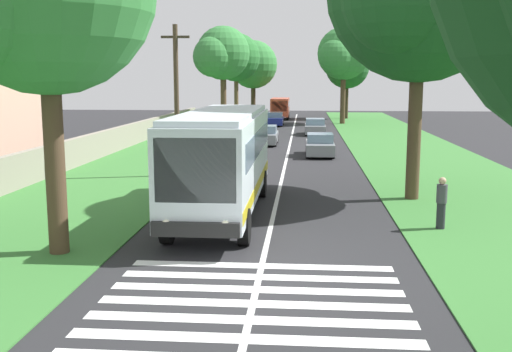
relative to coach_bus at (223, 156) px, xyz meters
The scene contains 19 objects.
ground 8.07m from the coach_bus, 166.62° to the right, with size 160.00×160.00×0.00m, color #262628.
grass_verge_left 10.03m from the coach_bus, 40.74° to the left, with size 120.00×8.00×0.04m, color #387533.
grass_verge_right 12.64m from the coach_bus, 53.39° to the right, with size 120.00×8.00×0.04m, color #387533.
centre_line 7.94m from the coach_bus, 13.62° to the right, with size 110.00×0.16×0.01m, color silver.
coach_bus is the anchor object (origin of this frame).
zebra_crossing 9.04m from the coach_bus, 168.17° to the right, with size 5.85×6.80×0.01m.
trailing_car_0 17.74m from the coach_bus, 12.64° to the right, with size 4.30×1.78×1.43m.
trailing_car_1 23.64m from the coach_bus, ahead, with size 4.30×1.78×1.43m.
trailing_car_2 32.22m from the coach_bus, ahead, with size 4.30×1.78×1.43m.
trailing_car_3 41.89m from the coach_bus, ahead, with size 4.30×1.78×1.43m.
trailing_minibus_0 52.26m from the coach_bus, ahead, with size 6.00×2.14×2.53m.
roadside_tree_left_0 53.35m from the coach_bus, ahead, with size 6.77×5.82×9.44m.
roadside_tree_left_1 42.90m from the coach_bus, ahead, with size 5.90×5.01×9.52m.
roadside_tree_left_2 34.93m from the coach_bus, ahead, with size 6.19×4.98×9.56m.
roadside_tree_right_1 54.53m from the coach_bus, ahead, with size 6.14×5.31×8.93m.
roadside_tree_right_2 45.97m from the coach_bus, ahead, with size 6.81×5.63×10.32m.
utility_pole 9.26m from the coach_bus, 22.18° to the left, with size 0.24×1.40×7.41m.
roadside_wall 15.88m from the coach_bus, 38.25° to the left, with size 70.00×0.40×1.56m, color gray.
pedestrian 7.59m from the coach_bus, 102.23° to the right, with size 0.34×0.34×1.69m.
Camera 1 is at (-13.50, -1.07, 4.85)m, focal length 42.31 mm.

